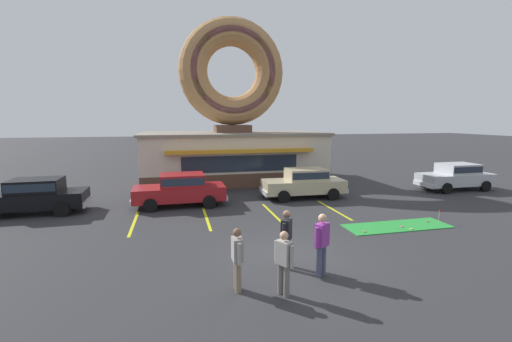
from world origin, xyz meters
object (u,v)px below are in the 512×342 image
Objects in this scene: putting_flag_pin at (440,213)px; pedestrian_leather_jacket_man at (286,236)px; car_silver at (456,175)px; pedestrian_clipboard_woman at (284,260)px; pedestrian_hooded_kid at (322,242)px; car_champagne at (304,182)px; car_red at (181,188)px; trash_bin at (147,183)px; car_black at (34,195)px; pedestrian_blue_sweater_man at (237,257)px; golf_ball at (371,226)px.

putting_flag_pin is 7.94m from pedestrian_leather_jacket_man.
pedestrian_leather_jacket_man is (-13.56, -8.16, 0.08)m from car_silver.
pedestrian_hooded_kid is at bearing 29.41° from pedestrian_clipboard_woman.
car_champagne is 2.70× the size of pedestrian_leather_jacket_man.
pedestrian_clipboard_woman is at bearing -76.65° from car_red.
putting_flag_pin is 0.12× the size of car_silver.
pedestrian_leather_jacket_man is at bearing -114.59° from car_champagne.
trash_bin is (-4.15, 13.52, -0.40)m from pedestrian_clipboard_woman.
pedestrian_clipboard_woman is at bearing -150.59° from pedestrian_hooded_kid.
putting_flag_pin is at bearing 26.60° from pedestrian_clipboard_woman.
car_black is 1.00× the size of car_red.
pedestrian_blue_sweater_man reaches higher than pedestrian_clipboard_woman.
pedestrian_blue_sweater_man is (7.68, -9.12, 0.02)m from car_black.
pedestrian_leather_jacket_man reaches higher than golf_ball.
golf_ball is 0.03× the size of pedestrian_blue_sweater_man.
golf_ball is 5.36m from pedestrian_leather_jacket_man.
pedestrian_hooded_kid is 1.08× the size of pedestrian_clipboard_woman.
pedestrian_blue_sweater_man is 0.93× the size of pedestrian_hooded_kid.
car_champagne is at bearing 97.22° from golf_ball.
car_black is 13.39m from pedestrian_hooded_kid.
car_champagne is 2.84× the size of pedestrian_blue_sweater_man.
car_silver is 2.81× the size of pedestrian_clipboard_woman.
trash_bin is at bearing 103.32° from pedestrian_blue_sweater_man.
pedestrian_leather_jacket_man reaches higher than car_silver.
car_silver is at bearing 34.32° from pedestrian_clipboard_woman.
car_red is (-7.30, 5.24, 0.82)m from golf_ball.
trash_bin is (-5.47, 12.77, -0.48)m from pedestrian_hooded_kid.
car_champagne is (-3.71, 5.73, 0.43)m from putting_flag_pin.
pedestrian_blue_sweater_man reaches higher than golf_ball.
car_black and car_red have the same top height.
car_red is 8.51m from pedestrian_leather_jacket_man.
car_red is 2.82× the size of pedestrian_blue_sweater_man.
pedestrian_leather_jacket_man reaches higher than car_red.
car_champagne is 9.51m from pedestrian_hooded_kid.
pedestrian_clipboard_woman is (8.73, -9.59, 0.02)m from car_black.
car_silver is (9.07, 5.37, 0.82)m from golf_ball.
pedestrian_hooded_kid reaches higher than car_black.
car_red is at bearing -177.80° from car_champagne.
pedestrian_leather_jacket_man is (-7.50, -2.55, 0.51)m from putting_flag_pin.
car_red is at bearing 109.34° from pedestrian_leather_jacket_man.
pedestrian_leather_jacket_man is at bearing -161.22° from putting_flag_pin.
car_champagne is 9.77m from car_silver.
car_red is 4.45m from trash_bin.
pedestrian_leather_jacket_man is at bearing -68.65° from trash_bin.
pedestrian_hooded_kid is 1.80× the size of trash_bin.
car_silver reaches higher than putting_flag_pin.
pedestrian_clipboard_woman reaches higher than car_silver.
pedestrian_blue_sweater_man is 1.00× the size of pedestrian_clipboard_woman.
car_silver and car_black have the same top height.
car_champagne reaches higher than putting_flag_pin.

